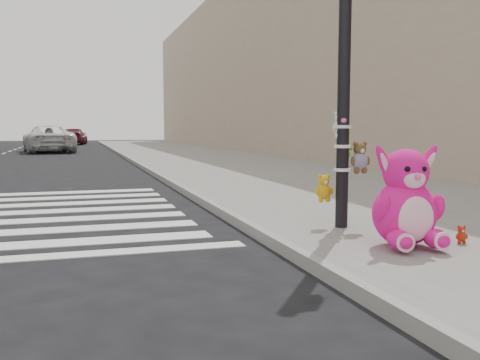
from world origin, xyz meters
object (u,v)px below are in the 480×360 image
object	(u,v)px
signal_pole	(344,98)
red_teddy	(461,235)
pink_bunny	(406,204)
car_white_near	(48,139)

from	to	relation	value
signal_pole	red_teddy	size ratio (longest dim) A/B	19.37
red_teddy	pink_bunny	bearing A→B (deg)	-171.57
signal_pole	pink_bunny	distance (m)	1.73
signal_pole	car_white_near	xyz separation A→B (m)	(-4.79, 27.19, -1.02)
signal_pole	red_teddy	world-z (taller)	signal_pole
signal_pole	red_teddy	xyz separation A→B (m)	(0.78, -1.31, -1.56)
pink_bunny	red_teddy	size ratio (longest dim) A/B	5.48
red_teddy	car_white_near	world-z (taller)	car_white_near
pink_bunny	signal_pole	bearing A→B (deg)	102.59
red_teddy	signal_pole	bearing A→B (deg)	134.82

